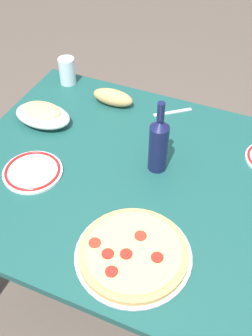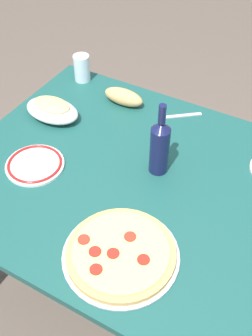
{
  "view_description": "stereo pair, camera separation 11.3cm",
  "coord_description": "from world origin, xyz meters",
  "px_view_note": "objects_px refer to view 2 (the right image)",
  "views": [
    {
      "loc": [
        -0.42,
        0.97,
        1.82
      ],
      "look_at": [
        0.0,
        0.0,
        0.77
      ],
      "focal_mm": 44.15,
      "sensor_mm": 36.0,
      "label": 1
    },
    {
      "loc": [
        -0.52,
        0.92,
        1.82
      ],
      "look_at": [
        0.0,
        0.0,
        0.77
      ],
      "focal_mm": 44.15,
      "sensor_mm": 36.0,
      "label": 2
    }
  ],
  "objects_px": {
    "water_glass": "(82,68)",
    "bread_loaf": "(124,97)",
    "dining_table": "(126,195)",
    "baked_pasta_dish": "(52,109)",
    "wine_bottle": "(160,146)",
    "pepperoni_pizza": "(121,253)",
    "side_plate_near": "(35,164)"
  },
  "relations": [
    {
      "from": "water_glass",
      "to": "side_plate_near",
      "type": "distance_m",
      "value": 0.6
    },
    {
      "from": "wine_bottle",
      "to": "side_plate_near",
      "type": "xyz_separation_m",
      "value": [
        0.41,
        0.21,
        -0.11
      ]
    },
    {
      "from": "dining_table",
      "to": "pepperoni_pizza",
      "type": "distance_m",
      "value": 0.37
    },
    {
      "from": "pepperoni_pizza",
      "to": "baked_pasta_dish",
      "type": "xyz_separation_m",
      "value": [
        0.59,
        -0.45,
        0.03
      ]
    },
    {
      "from": "dining_table",
      "to": "side_plate_near",
      "type": "xyz_separation_m",
      "value": [
        0.31,
        0.13,
        0.12
      ]
    },
    {
      "from": "wine_bottle",
      "to": "bread_loaf",
      "type": "relative_size",
      "value": 1.58
    },
    {
      "from": "wine_bottle",
      "to": "side_plate_near",
      "type": "relative_size",
      "value": 1.33
    },
    {
      "from": "dining_table",
      "to": "water_glass",
      "type": "distance_m",
      "value": 0.68
    },
    {
      "from": "pepperoni_pizza",
      "to": "side_plate_near",
      "type": "height_order",
      "value": "pepperoni_pizza"
    },
    {
      "from": "dining_table",
      "to": "side_plate_near",
      "type": "height_order",
      "value": "side_plate_near"
    },
    {
      "from": "baked_pasta_dish",
      "to": "water_glass",
      "type": "relative_size",
      "value": 1.94
    },
    {
      "from": "pepperoni_pizza",
      "to": "wine_bottle",
      "type": "bearing_deg",
      "value": -80.28
    },
    {
      "from": "wine_bottle",
      "to": "baked_pasta_dish",
      "type": "bearing_deg",
      "value": -6.87
    },
    {
      "from": "pepperoni_pizza",
      "to": "bread_loaf",
      "type": "bearing_deg",
      "value": -60.95
    },
    {
      "from": "pepperoni_pizza",
      "to": "water_glass",
      "type": "distance_m",
      "value": 0.99
    },
    {
      "from": "side_plate_near",
      "to": "pepperoni_pizza",
      "type": "bearing_deg",
      "value": 158.95
    },
    {
      "from": "water_glass",
      "to": "dining_table",
      "type": "bearing_deg",
      "value": 137.54
    },
    {
      "from": "baked_pasta_dish",
      "to": "pepperoni_pizza",
      "type": "bearing_deg",
      "value": 142.52
    },
    {
      "from": "pepperoni_pizza",
      "to": "side_plate_near",
      "type": "bearing_deg",
      "value": -21.05
    },
    {
      "from": "dining_table",
      "to": "bread_loaf",
      "type": "bearing_deg",
      "value": -59.18
    },
    {
      "from": "dining_table",
      "to": "bread_loaf",
      "type": "relative_size",
      "value": 6.7
    },
    {
      "from": "side_plate_near",
      "to": "bread_loaf",
      "type": "relative_size",
      "value": 1.19
    },
    {
      "from": "dining_table",
      "to": "water_glass",
      "type": "height_order",
      "value": "water_glass"
    },
    {
      "from": "pepperoni_pizza",
      "to": "water_glass",
      "type": "height_order",
      "value": "water_glass"
    },
    {
      "from": "water_glass",
      "to": "side_plate_near",
      "type": "xyz_separation_m",
      "value": [
        -0.17,
        0.57,
        -0.05
      ]
    },
    {
      "from": "baked_pasta_dish",
      "to": "wine_bottle",
      "type": "bearing_deg",
      "value": 173.13
    },
    {
      "from": "water_glass",
      "to": "bread_loaf",
      "type": "relative_size",
      "value": 0.68
    },
    {
      "from": "pepperoni_pizza",
      "to": "bread_loaf",
      "type": "relative_size",
      "value": 1.96
    },
    {
      "from": "wine_bottle",
      "to": "dining_table",
      "type": "bearing_deg",
      "value": 40.52
    },
    {
      "from": "side_plate_near",
      "to": "bread_loaf",
      "type": "height_order",
      "value": "bread_loaf"
    },
    {
      "from": "bread_loaf",
      "to": "pepperoni_pizza",
      "type": "bearing_deg",
      "value": 119.05
    },
    {
      "from": "pepperoni_pizza",
      "to": "baked_pasta_dish",
      "type": "bearing_deg",
      "value": -37.48
    }
  ]
}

